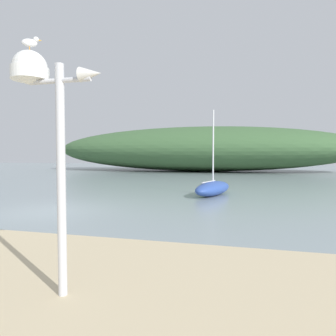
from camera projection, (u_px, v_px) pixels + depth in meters
ground_plane at (51, 211)px, 11.36m from camera, size 120.00×120.00×0.00m
distant_hill at (200, 149)px, 39.65m from camera, size 40.97×13.33×5.91m
mast_structure at (41, 95)px, 4.07m from camera, size 1.33×0.51×3.40m
seagull_on_radar at (30, 42)px, 4.08m from camera, size 0.25×0.19×0.20m
sailboat_mid_channel at (213, 188)px, 15.69m from camera, size 2.21×3.80×4.53m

